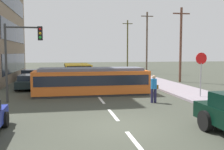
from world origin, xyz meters
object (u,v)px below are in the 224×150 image
city_bus (77,72)px  stop_sign (201,65)px  parked_sedan_mid (31,81)px  traffic_light_mast (21,48)px  utility_pole_far (147,42)px  utility_pole_mid (181,43)px  streetcar_tram (91,81)px  parked_sedan_far (31,75)px  utility_pole_distant (127,44)px  pedestrian_crossing (154,87)px

city_bus → stop_sign: 13.61m
parked_sedan_mid → city_bus: bearing=47.3°
traffic_light_mast → utility_pole_far: utility_pole_far is taller
stop_sign → utility_pole_mid: 9.97m
parked_sedan_mid → traffic_light_mast: size_ratio=0.94×
streetcar_tram → parked_sedan_far: 11.90m
parked_sedan_mid → utility_pole_distant: utility_pole_distant is taller
streetcar_tram → utility_pole_far: 20.16m
streetcar_tram → parked_sedan_far: (-5.41, 10.59, -0.38)m
stop_sign → utility_pole_distant: (2.53, 29.97, 2.34)m
pedestrian_crossing → utility_pole_distant: size_ratio=0.19×
stop_sign → city_bus: bearing=123.3°
utility_pole_distant → utility_pole_far: bearing=-87.7°
streetcar_tram → utility_pole_far: (9.81, 17.25, 3.54)m
parked_sedan_mid → parked_sedan_far: (-0.77, 6.63, -0.00)m
utility_pole_far → parked_sedan_far: bearing=-156.4°
city_bus → traffic_light_mast: traffic_light_mast is taller
parked_sedan_far → traffic_light_mast: traffic_light_mast is taller
utility_pole_far → utility_pole_distant: utility_pole_far is taller
parked_sedan_far → utility_pole_distant: bearing=47.9°
parked_sedan_far → traffic_light_mast: bearing=-85.7°
traffic_light_mast → pedestrian_crossing: bearing=-12.7°
parked_sedan_far → utility_pole_distant: 22.48m
utility_pole_far → city_bus: bearing=-139.5°
city_bus → utility_pole_distant: bearing=61.8°
utility_pole_mid → utility_pole_distant: 20.63m
parked_sedan_mid → traffic_light_mast: traffic_light_mast is taller
city_bus → parked_sedan_mid: size_ratio=1.23×
stop_sign → utility_pole_far: 20.54m
stop_sign → utility_pole_distant: 30.17m
streetcar_tram → city_bus: bearing=93.8°
stop_sign → utility_pole_far: (2.92, 20.19, 2.35)m
traffic_light_mast → utility_pole_far: bearing=53.4°
streetcar_tram → traffic_light_mast: 5.40m
parked_sedan_far → utility_pole_far: bearing=23.6°
city_bus → utility_pole_far: size_ratio=0.63×
parked_sedan_mid → parked_sedan_far: 6.68m
city_bus → parked_sedan_mid: bearing=-132.7°
utility_pole_far → parked_sedan_mid: bearing=-137.4°
utility_pole_mid → traffic_light_mast: bearing=-149.6°
city_bus → parked_sedan_mid: city_bus is taller
pedestrian_crossing → parked_sedan_far: 16.84m
parked_sedan_far → streetcar_tram: bearing=-62.9°
parked_sedan_mid → stop_sign: stop_sign is taller
pedestrian_crossing → utility_pole_distant: 31.58m
parked_sedan_mid → utility_pole_far: utility_pole_far is taller
traffic_light_mast → utility_pole_mid: size_ratio=0.63×
stop_sign → pedestrian_crossing: bearing=-166.9°
utility_pole_mid → pedestrian_crossing: bearing=-122.5°
parked_sedan_far → stop_sign: 18.36m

